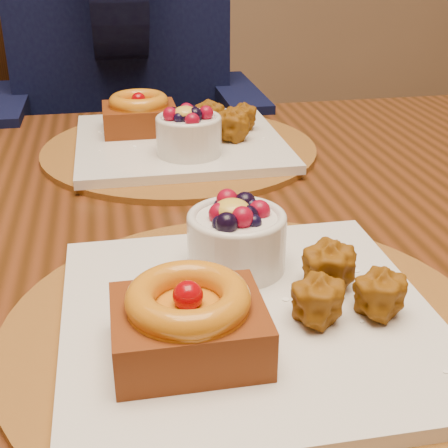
{
  "coord_description": "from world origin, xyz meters",
  "views": [
    {
      "loc": [
        -0.09,
        -0.53,
        1.04
      ],
      "look_at": [
        -0.01,
        -0.09,
        0.83
      ],
      "focal_mm": 50.0,
      "sensor_mm": 36.0,
      "label": 1
    }
  ],
  "objects": [
    {
      "name": "dining_table",
      "position": [
        0.0,
        0.08,
        0.68
      ],
      "size": [
        1.6,
        0.9,
        0.76
      ],
      "color": "#371D0A",
      "rests_on": "ground"
    },
    {
      "name": "place_setting_near",
      "position": [
        0.0,
        -0.14,
        0.78
      ],
      "size": [
        0.38,
        0.38,
        0.08
      ],
      "color": "#5F3512",
      "rests_on": "dining_table"
    },
    {
      "name": "place_setting_far",
      "position": [
        0.0,
        0.29,
        0.78
      ],
      "size": [
        0.38,
        0.38,
        0.08
      ],
      "color": "#5F3512",
      "rests_on": "dining_table"
    },
    {
      "name": "chair_far",
      "position": [
        -0.07,
        0.87,
        0.56
      ],
      "size": [
        0.6,
        0.6,
        1.01
      ],
      "rotation": [
        0.0,
        0.0,
        0.28
      ],
      "color": "black",
      "rests_on": "ground"
    },
    {
      "name": "diner",
      "position": [
        -0.06,
        0.71,
        0.85
      ],
      "size": [
        0.49,
        0.48,
        0.8
      ],
      "rotation": [
        0.0,
        0.0,
        0.13
      ],
      "color": "black",
      "rests_on": "ground"
    }
  ]
}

